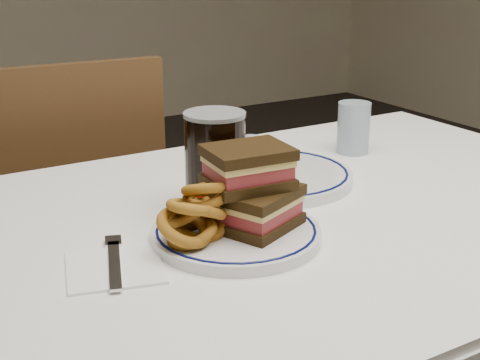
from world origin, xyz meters
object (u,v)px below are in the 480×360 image
main_plate (236,233)px  reuben_sandwich (253,188)px  beer_mug (217,161)px  chair_far (76,212)px  far_plate (274,176)px

main_plate → reuben_sandwich: (0.03, -0.01, 0.07)m
main_plate → beer_mug: size_ratio=1.52×
chair_far → beer_mug: beer_mug is taller
reuben_sandwich → beer_mug: bearing=87.2°
far_plate → beer_mug: bearing=-155.6°
beer_mug → chair_far: bearing=92.3°
main_plate → reuben_sandwich: size_ratio=1.73×
main_plate → beer_mug: 0.14m
beer_mug → reuben_sandwich: bearing=-92.8°
main_plate → far_plate: bearing=44.4°
main_plate → beer_mug: bearing=74.1°
beer_mug → far_plate: (0.16, 0.07, -0.07)m
main_plate → chair_far: bearing=89.8°
reuben_sandwich → far_plate: 0.26m
far_plate → main_plate: bearing=-135.6°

